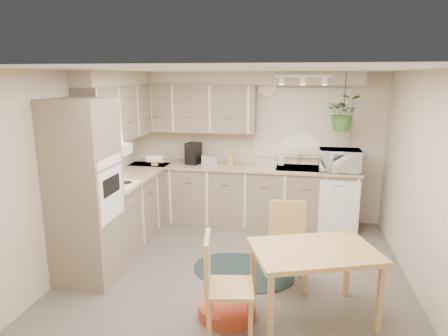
# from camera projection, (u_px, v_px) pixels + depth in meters

# --- Properties ---
(floor) EXTENTS (4.20, 4.20, 0.00)m
(floor) POSITION_uv_depth(u_px,v_px,m) (236.00, 275.00, 4.79)
(floor) COLOR #615C55
(floor) RESTS_ON ground
(ceiling) EXTENTS (4.20, 4.20, 0.00)m
(ceiling) POSITION_uv_depth(u_px,v_px,m) (238.00, 69.00, 4.25)
(ceiling) COLOR silver
(ceiling) RESTS_ON wall_back
(wall_back) EXTENTS (4.00, 0.04, 2.40)m
(wall_back) POSITION_uv_depth(u_px,v_px,m) (256.00, 147.00, 6.53)
(wall_back) COLOR beige
(wall_back) RESTS_ON floor
(wall_front) EXTENTS (4.00, 0.04, 2.40)m
(wall_front) POSITION_uv_depth(u_px,v_px,m) (186.00, 260.00, 2.51)
(wall_front) COLOR beige
(wall_front) RESTS_ON floor
(wall_left) EXTENTS (0.04, 4.20, 2.40)m
(wall_left) POSITION_uv_depth(u_px,v_px,m) (75.00, 171.00, 4.87)
(wall_left) COLOR beige
(wall_left) RESTS_ON floor
(wall_right) EXTENTS (0.04, 4.20, 2.40)m
(wall_right) POSITION_uv_depth(u_px,v_px,m) (426.00, 187.00, 4.16)
(wall_right) COLOR beige
(wall_right) RESTS_ON floor
(base_cab_left) EXTENTS (0.60, 1.85, 0.90)m
(base_cab_left) POSITION_uv_depth(u_px,v_px,m) (131.00, 208.00, 5.83)
(base_cab_left) COLOR gray
(base_cab_left) RESTS_ON floor
(base_cab_back) EXTENTS (3.60, 0.60, 0.90)m
(base_cab_back) POSITION_uv_depth(u_px,v_px,m) (241.00, 195.00, 6.45)
(base_cab_back) COLOR gray
(base_cab_back) RESTS_ON floor
(counter_left) EXTENTS (0.64, 1.89, 0.04)m
(counter_left) POSITION_uv_depth(u_px,v_px,m) (130.00, 177.00, 5.72)
(counter_left) COLOR tan
(counter_left) RESTS_ON base_cab_left
(counter_back) EXTENTS (3.64, 0.64, 0.04)m
(counter_back) POSITION_uv_depth(u_px,v_px,m) (241.00, 167.00, 6.33)
(counter_back) COLOR tan
(counter_back) RESTS_ON base_cab_back
(oven_stack) EXTENTS (0.65, 0.65, 2.10)m
(oven_stack) POSITION_uv_depth(u_px,v_px,m) (85.00, 193.00, 4.49)
(oven_stack) COLOR gray
(oven_stack) RESTS_ON floor
(wall_oven_face) EXTENTS (0.02, 0.56, 0.58)m
(wall_oven_face) POSITION_uv_depth(u_px,v_px,m) (111.00, 194.00, 4.43)
(wall_oven_face) COLOR white
(wall_oven_face) RESTS_ON oven_stack
(upper_cab_left) EXTENTS (0.35, 2.00, 0.75)m
(upper_cab_left) POSITION_uv_depth(u_px,v_px,m) (121.00, 113.00, 5.66)
(upper_cab_left) COLOR gray
(upper_cab_left) RESTS_ON wall_left
(upper_cab_back) EXTENTS (2.00, 0.35, 0.75)m
(upper_cab_back) POSITION_uv_depth(u_px,v_px,m) (194.00, 108.00, 6.40)
(upper_cab_back) COLOR gray
(upper_cab_back) RESTS_ON wall_back
(soffit_left) EXTENTS (0.30, 2.00, 0.20)m
(soffit_left) POSITION_uv_depth(u_px,v_px,m) (117.00, 78.00, 5.56)
(soffit_left) COLOR beige
(soffit_left) RESTS_ON wall_left
(soffit_back) EXTENTS (3.60, 0.30, 0.20)m
(soffit_back) POSITION_uv_depth(u_px,v_px,m) (244.00, 78.00, 6.17)
(soffit_back) COLOR beige
(soffit_back) RESTS_ON wall_back
(cooktop) EXTENTS (0.52, 0.58, 0.02)m
(cooktop) POSITION_uv_depth(u_px,v_px,m) (112.00, 186.00, 5.16)
(cooktop) COLOR white
(cooktop) RESTS_ON counter_left
(range_hood) EXTENTS (0.40, 0.60, 0.14)m
(range_hood) POSITION_uv_depth(u_px,v_px,m) (108.00, 151.00, 5.06)
(range_hood) COLOR white
(range_hood) RESTS_ON upper_cab_left
(window_blinds) EXTENTS (1.40, 0.02, 1.00)m
(window_blinds) POSITION_uv_depth(u_px,v_px,m) (301.00, 124.00, 6.29)
(window_blinds) COLOR beige
(window_blinds) RESTS_ON wall_back
(window_frame) EXTENTS (1.50, 0.02, 1.10)m
(window_frame) POSITION_uv_depth(u_px,v_px,m) (301.00, 123.00, 6.30)
(window_frame) COLOR beige
(window_frame) RESTS_ON wall_back
(sink) EXTENTS (0.70, 0.48, 0.10)m
(sink) POSITION_uv_depth(u_px,v_px,m) (299.00, 171.00, 6.18)
(sink) COLOR #B3B6BB
(sink) RESTS_ON counter_back
(dishwasher_front) EXTENTS (0.58, 0.02, 0.83)m
(dishwasher_front) POSITION_uv_depth(u_px,v_px,m) (339.00, 208.00, 5.89)
(dishwasher_front) COLOR white
(dishwasher_front) RESTS_ON base_cab_back
(track_light_bar) EXTENTS (0.80, 0.04, 0.04)m
(track_light_bar) POSITION_uv_depth(u_px,v_px,m) (303.00, 76.00, 5.62)
(track_light_bar) COLOR white
(track_light_bar) RESTS_ON ceiling
(wall_clock) EXTENTS (0.30, 0.03, 0.30)m
(wall_clock) POSITION_uv_depth(u_px,v_px,m) (267.00, 86.00, 6.25)
(wall_clock) COLOR gold
(wall_clock) RESTS_ON wall_back
(dining_table) EXTENTS (1.35, 1.12, 0.73)m
(dining_table) POSITION_uv_depth(u_px,v_px,m) (313.00, 284.00, 3.87)
(dining_table) COLOR tan
(dining_table) RESTS_ON floor
(chair_left) EXTENTS (0.52, 0.52, 0.95)m
(chair_left) POSITION_uv_depth(u_px,v_px,m) (230.00, 285.00, 3.62)
(chair_left) COLOR tan
(chair_left) RESTS_ON floor
(chair_back) EXTENTS (0.50, 0.50, 0.95)m
(chair_back) POSITION_uv_depth(u_px,v_px,m) (288.00, 246.00, 4.46)
(chair_back) COLOR tan
(chair_back) RESTS_ON floor
(braided_rug) EXTENTS (1.52, 1.31, 0.01)m
(braided_rug) POSITION_uv_depth(u_px,v_px,m) (243.00, 271.00, 4.86)
(braided_rug) COLOR black
(braided_rug) RESTS_ON floor
(pet_bed) EXTENTS (0.63, 0.63, 0.13)m
(pet_bed) POSITION_uv_depth(u_px,v_px,m) (227.00, 310.00, 3.95)
(pet_bed) COLOR #B73D24
(pet_bed) RESTS_ON floor
(microwave) EXTENTS (0.60, 0.33, 0.41)m
(microwave) POSITION_uv_depth(u_px,v_px,m) (340.00, 158.00, 5.93)
(microwave) COLOR white
(microwave) RESTS_ON counter_back
(soap_bottle) EXTENTS (0.13, 0.21, 0.09)m
(soap_bottle) POSITION_uv_depth(u_px,v_px,m) (281.00, 162.00, 6.36)
(soap_bottle) COLOR white
(soap_bottle) RESTS_ON counter_back
(hanging_plant) EXTENTS (0.48, 0.53, 0.41)m
(hanging_plant) POSITION_uv_depth(u_px,v_px,m) (343.00, 117.00, 5.79)
(hanging_plant) COLOR #376A2A
(hanging_plant) RESTS_ON ceiling
(coffee_maker) EXTENTS (0.25, 0.28, 0.35)m
(coffee_maker) POSITION_uv_depth(u_px,v_px,m) (193.00, 153.00, 6.44)
(coffee_maker) COLOR black
(coffee_maker) RESTS_ON counter_back
(toaster) EXTENTS (0.27, 0.19, 0.15)m
(toaster) POSITION_uv_depth(u_px,v_px,m) (209.00, 160.00, 6.43)
(toaster) COLOR #B3B6BB
(toaster) RESTS_ON counter_back
(knife_block) EXTENTS (0.10, 0.10, 0.20)m
(knife_block) POSITION_uv_depth(u_px,v_px,m) (231.00, 159.00, 6.39)
(knife_block) COLOR tan
(knife_block) RESTS_ON counter_back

